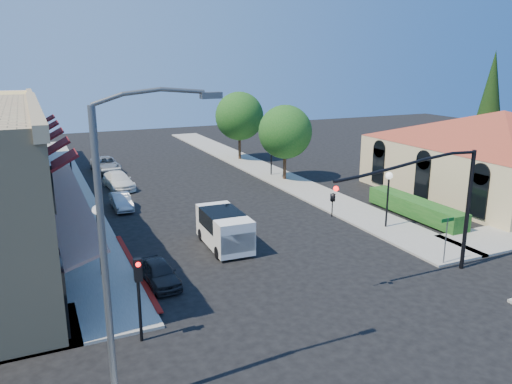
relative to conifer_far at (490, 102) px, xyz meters
name	(u,v)px	position (x,y,z in m)	size (l,w,h in m)	color
ground	(345,314)	(-28.00, -18.00, -6.36)	(120.00, 120.00, 0.00)	black
sidewalk_left	(65,187)	(-36.75, 9.00, -6.30)	(3.50, 50.00, 0.12)	gray
sidewalk_right	(260,168)	(-19.25, 9.00, -6.30)	(3.50, 50.00, 0.12)	gray
curb_red_strip	(136,271)	(-34.90, -10.00, -6.36)	(0.25, 10.00, 0.06)	maroon
mission_building	(500,145)	(-6.01, -6.50, -2.61)	(30.12, 30.12, 6.40)	beige
hedge	(414,217)	(-16.30, -9.00, -6.36)	(1.40, 8.00, 1.10)	#175117
conifer_far	(490,102)	(0.00, 0.00, 0.00)	(3.20, 3.20, 11.00)	#351F15
street_tree_a	(285,132)	(-19.20, 4.00, -2.17)	(4.56, 4.56, 6.48)	#351F15
street_tree_b	(239,116)	(-19.20, 14.00, -1.82)	(4.94, 4.94, 7.02)	#351F15
signal_mast_arm	(436,194)	(-22.14, -16.50, -2.27)	(8.01, 0.39, 6.00)	black
secondary_signal	(139,284)	(-36.00, -16.59, -4.04)	(0.28, 0.42, 3.32)	black
cobra_streetlight	(116,242)	(-37.15, -20.00, -1.09)	(3.60, 0.25, 9.31)	#595B5E
street_name_sign	(446,233)	(-20.50, -15.80, -4.66)	(0.80, 0.06, 2.50)	#595B5E
lamppost_left_near	(98,222)	(-36.50, -10.00, -3.62)	(0.44, 0.44, 3.57)	black
lamppost_left_far	(71,166)	(-36.50, 4.00, -3.62)	(0.44, 0.44, 3.57)	black
lamppost_right_near	(388,186)	(-19.50, -10.00, -3.62)	(0.44, 0.44, 3.57)	black
lamppost_right_far	(271,146)	(-19.50, 6.00, -3.62)	(0.44, 0.44, 3.57)	black
white_van	(225,227)	(-29.71, -8.81, -5.21)	(2.12, 4.56, 1.99)	white
parked_car_a	(159,273)	(-34.20, -12.00, -5.79)	(1.35, 3.35, 1.14)	black
parked_car_b	(121,201)	(-33.63, 1.00, -5.80)	(1.18, 3.39, 1.12)	#A7A9AC
parked_car_c	(118,181)	(-32.80, 7.00, -5.70)	(1.84, 4.53, 1.32)	white
parked_car_d	(105,164)	(-32.80, 14.00, -5.68)	(2.24, 4.86, 1.35)	#97999B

